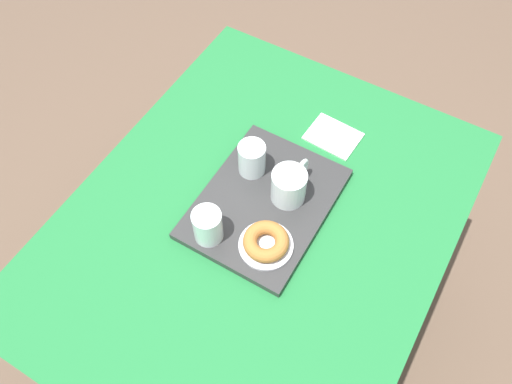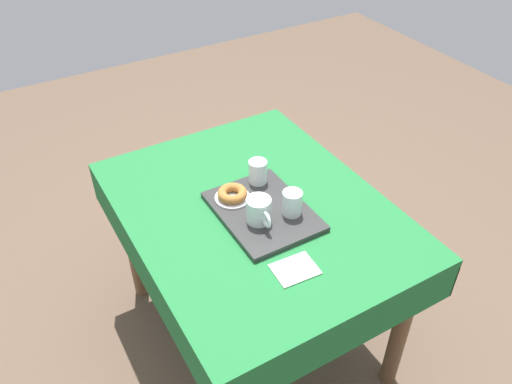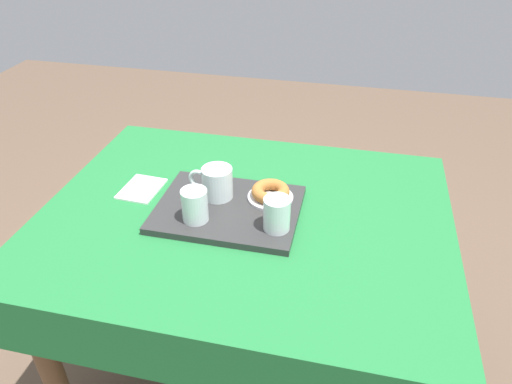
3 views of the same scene
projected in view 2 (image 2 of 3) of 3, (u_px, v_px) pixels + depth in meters
The scene contains 9 objects.
ground_plane at pixel (255, 330), 2.34m from camera, with size 6.00×6.00×0.00m, color brown.
dining_table at pixel (255, 228), 1.95m from camera, with size 1.14×0.90×0.73m.
serving_tray at pixel (263, 211), 1.85m from camera, with size 0.40×0.30×0.02m, color #2D2D2D.
tea_mug_left at pixel (259, 211), 1.77m from camera, with size 0.13×0.09×0.09m.
water_glass_near at pixel (292, 204), 1.80m from camera, with size 0.07×0.07×0.09m.
water_glass_far at pixel (258, 173), 1.95m from camera, with size 0.07×0.07×0.09m.
donut_plate_left at pixel (233, 198), 1.89m from camera, with size 0.13×0.13×0.01m, color silver.
sugar_donut_left at pixel (232, 193), 1.88m from camera, with size 0.11×0.11×0.03m, color #A3662D.
paper_napkin at pixel (295, 269), 1.64m from camera, with size 0.11×0.14×0.01m, color white.
Camera 2 is at (1.25, -0.72, 1.94)m, focal length 36.41 mm.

